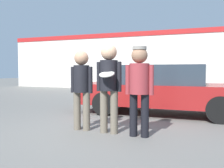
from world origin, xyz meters
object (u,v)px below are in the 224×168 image
(person_right, at_px, (139,83))
(shrub, at_px, (141,82))
(person_left, at_px, (82,84))
(person_middle_with_frisbee, at_px, (109,80))
(parked_car_near, at_px, (162,89))

(person_right, relative_size, shrub, 1.65)
(person_left, xyz_separation_m, person_middle_with_frisbee, (0.63, -0.04, 0.09))
(shrub, bearing_deg, person_middle_with_frisbee, -78.68)
(shrub, bearing_deg, parked_car_near, -71.16)
(person_right, height_order, shrub, person_right)
(person_middle_with_frisbee, xyz_separation_m, person_right, (0.63, -0.04, -0.04))
(person_right, bearing_deg, parked_car_near, 90.71)
(person_left, distance_m, shrub, 10.59)
(person_middle_with_frisbee, bearing_deg, person_right, -3.40)
(person_middle_with_frisbee, distance_m, person_right, 0.63)
(person_left, relative_size, person_right, 0.98)
(person_left, xyz_separation_m, person_right, (1.25, -0.08, 0.05))
(person_middle_with_frisbee, bearing_deg, parked_car_near, 77.17)
(parked_car_near, distance_m, shrub, 8.36)
(parked_car_near, bearing_deg, shrub, 108.84)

